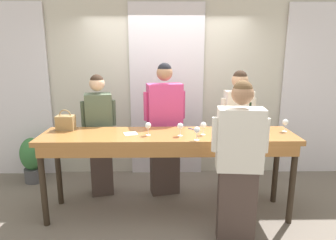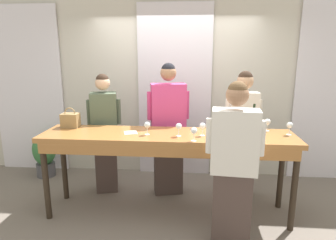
% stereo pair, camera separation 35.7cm
% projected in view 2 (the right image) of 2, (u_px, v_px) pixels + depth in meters
% --- Properties ---
extents(ground_plane, '(18.00, 18.00, 0.00)m').
position_uv_depth(ground_plane, '(168.00, 212.00, 3.78)').
color(ground_plane, '#70665B').
extents(wall_back, '(12.00, 0.06, 2.80)m').
position_uv_depth(wall_back, '(175.00, 88.00, 4.75)').
color(wall_back, beige).
rests_on(wall_back, ground_plane).
extents(curtain_panel_left, '(1.15, 0.03, 2.69)m').
position_uv_depth(curtain_panel_left, '(29.00, 91.00, 4.90)').
color(curtain_panel_left, white).
rests_on(curtain_panel_left, ground_plane).
extents(curtain_panel_center, '(1.15, 0.03, 2.69)m').
position_uv_depth(curtain_panel_center, '(175.00, 92.00, 4.70)').
color(curtain_panel_center, white).
rests_on(curtain_panel_center, ground_plane).
extents(curtain_panel_right, '(1.15, 0.03, 2.69)m').
position_uv_depth(curtain_panel_right, '(333.00, 94.00, 4.50)').
color(curtain_panel_right, white).
rests_on(curtain_panel_right, ground_plane).
extents(tasting_bar, '(3.00, 0.66, 1.03)m').
position_uv_depth(tasting_bar, '(167.00, 143.00, 3.54)').
color(tasting_bar, '#9E6633').
rests_on(tasting_bar, ground_plane).
extents(wine_bottle, '(0.08, 0.08, 0.32)m').
position_uv_depth(wine_bottle, '(253.00, 120.00, 3.70)').
color(wine_bottle, black).
rests_on(wine_bottle, tasting_bar).
extents(handbag, '(0.21, 0.15, 0.26)m').
position_uv_depth(handbag, '(70.00, 120.00, 3.81)').
color(handbag, '#997A4C').
rests_on(handbag, tasting_bar).
extents(wine_glass_front_left, '(0.07, 0.07, 0.15)m').
position_uv_depth(wine_glass_front_left, '(179.00, 127.00, 3.41)').
color(wine_glass_front_left, white).
rests_on(wine_glass_front_left, tasting_bar).
extents(wine_glass_front_mid, '(0.07, 0.07, 0.15)m').
position_uv_depth(wine_glass_front_mid, '(147.00, 125.00, 3.47)').
color(wine_glass_front_mid, white).
rests_on(wine_glass_front_mid, tasting_bar).
extents(wine_glass_front_right, '(0.07, 0.07, 0.15)m').
position_uv_depth(wine_glass_front_right, '(290.00, 125.00, 3.46)').
color(wine_glass_front_right, white).
rests_on(wine_glass_front_right, tasting_bar).
extents(wine_glass_center_left, '(0.07, 0.07, 0.15)m').
position_uv_depth(wine_glass_center_left, '(203.00, 126.00, 3.43)').
color(wine_glass_center_left, white).
rests_on(wine_glass_center_left, tasting_bar).
extents(wine_glass_center_mid, '(0.07, 0.07, 0.15)m').
position_uv_depth(wine_glass_center_mid, '(268.00, 122.00, 3.63)').
color(wine_glass_center_mid, white).
rests_on(wine_glass_center_mid, tasting_bar).
extents(wine_glass_center_right, '(0.07, 0.07, 0.15)m').
position_uv_depth(wine_glass_center_right, '(194.00, 131.00, 3.23)').
color(wine_glass_center_right, white).
rests_on(wine_glass_center_right, tasting_bar).
extents(napkin, '(0.19, 0.19, 0.00)m').
position_uv_depth(napkin, '(131.00, 133.00, 3.58)').
color(napkin, white).
rests_on(napkin, tasting_bar).
extents(pen, '(0.09, 0.10, 0.01)m').
position_uv_depth(pen, '(193.00, 130.00, 3.70)').
color(pen, '#193399').
rests_on(pen, tasting_bar).
extents(guest_olive_jacket, '(0.47, 0.35, 1.69)m').
position_uv_depth(guest_olive_jacket, '(105.00, 133.00, 4.19)').
color(guest_olive_jacket, '#473833').
rests_on(guest_olive_jacket, ground_plane).
extents(guest_pink_top, '(0.57, 0.33, 1.83)m').
position_uv_depth(guest_pink_top, '(168.00, 129.00, 4.10)').
color(guest_pink_top, '#473833').
rests_on(guest_pink_top, ground_plane).
extents(guest_cream_sweater, '(0.48, 0.24, 1.74)m').
position_uv_depth(guest_cream_sweater, '(242.00, 132.00, 4.02)').
color(guest_cream_sweater, brown).
rests_on(guest_cream_sweater, ground_plane).
extents(host_pouring, '(0.57, 0.28, 1.72)m').
position_uv_depth(host_pouring, '(234.00, 165.00, 2.97)').
color(host_pouring, '#473833').
rests_on(host_pouring, ground_plane).
extents(potted_plant, '(0.36, 0.36, 0.70)m').
position_uv_depth(potted_plant, '(45.00, 154.00, 4.79)').
color(potted_plant, '#4C4C51').
rests_on(potted_plant, ground_plane).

